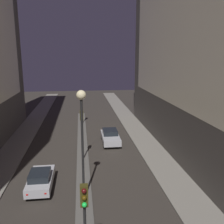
# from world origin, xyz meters

# --- Properties ---
(median_strip) EXTENTS (1.14, 35.75, 0.12)m
(median_strip) POSITION_xyz_m (0.00, 18.88, 0.06)
(median_strip) COLOR #56544F
(median_strip) RESTS_ON ground
(traffic_light_near) EXTENTS (0.32, 0.42, 4.84)m
(traffic_light_near) POSITION_xyz_m (0.00, 3.36, 3.66)
(traffic_light_near) COLOR black
(traffic_light_near) RESTS_ON median_strip
(traffic_light_mid) EXTENTS (0.32, 0.42, 4.84)m
(traffic_light_mid) POSITION_xyz_m (0.00, 16.91, 3.66)
(traffic_light_mid) COLOR black
(traffic_light_mid) RESTS_ON median_strip
(traffic_light_far) EXTENTS (0.32, 0.42, 4.84)m
(traffic_light_far) POSITION_xyz_m (0.00, 29.80, 3.66)
(traffic_light_far) COLOR black
(traffic_light_far) RESTS_ON median_strip
(street_lamp) EXTENTS (0.62, 0.62, 7.66)m
(street_lamp) POSITION_xyz_m (0.00, 10.11, 5.83)
(street_lamp) COLOR black
(street_lamp) RESTS_ON median_strip
(car_left_lane) EXTENTS (1.73, 4.04, 1.48)m
(car_left_lane) POSITION_xyz_m (-3.22, 12.24, 0.75)
(car_left_lane) COLOR #B2B2B7
(car_left_lane) RESTS_ON ground
(car_right_lane) EXTENTS (1.91, 4.46, 1.52)m
(car_right_lane) POSITION_xyz_m (3.22, 21.65, 0.77)
(car_right_lane) COLOR #B2B2B7
(car_right_lane) RESTS_ON ground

